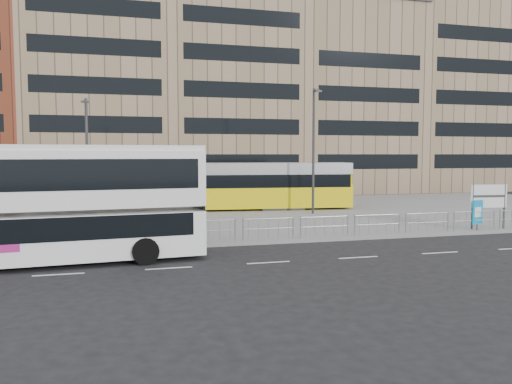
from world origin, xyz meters
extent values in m
plane|color=black|center=(0.00, 0.00, 0.00)|extent=(120.00, 120.00, 0.00)
cube|color=gray|center=(0.00, 12.00, 0.07)|extent=(64.00, 24.00, 0.15)
cube|color=gray|center=(0.00, 0.05, 0.07)|extent=(64.00, 0.25, 0.17)
cube|color=#947A5F|center=(-10.00, 34.00, 11.00)|extent=(14.00, 16.00, 22.00)
cube|color=#947A5F|center=(4.00, 34.00, 12.00)|extent=(14.00, 16.00, 24.00)
cube|color=#947A5F|center=(18.00, 34.00, 10.50)|extent=(14.00, 16.00, 21.00)
cube|color=#38383D|center=(18.00, 34.00, 21.60)|extent=(14.40, 16.40, 1.20)
cube|color=#947A5F|center=(32.00, 34.00, 11.50)|extent=(14.00, 16.00, 23.00)
cube|color=#38383D|center=(32.00, 34.00, 23.60)|extent=(14.40, 16.40, 1.20)
cylinder|color=#989BA1|center=(2.00, 0.50, 1.20)|extent=(32.00, 0.05, 0.05)
cylinder|color=#989BA1|center=(2.00, 0.50, 0.70)|extent=(32.00, 0.04, 0.04)
cube|color=white|center=(1.00, -4.00, 0.01)|extent=(62.00, 0.12, 0.01)
cube|color=white|center=(-10.40, -2.02, 1.14)|extent=(12.08, 3.68, 1.84)
cube|color=white|center=(-10.40, -2.02, 3.41)|extent=(12.08, 3.68, 2.27)
cube|color=white|center=(-10.40, -2.02, 4.60)|extent=(12.07, 3.57, 0.32)
cube|color=black|center=(-9.86, -1.98, 1.57)|extent=(9.93, 3.55, 0.92)
cube|color=black|center=(-10.40, -2.02, 3.62)|extent=(11.44, 3.67, 1.19)
cylinder|color=black|center=(-6.84, -3.12, 0.54)|extent=(1.10, 0.41, 1.08)
cylinder|color=black|center=(-7.06, -0.37, 0.54)|extent=(1.10, 0.41, 1.08)
cube|color=yellow|center=(-5.67, 14.74, 1.18)|extent=(30.62, 5.75, 1.74)
cube|color=black|center=(-5.67, 14.74, 2.38)|extent=(30.19, 5.74, 0.98)
cube|color=#B2B2B7|center=(-5.67, 14.74, 3.31)|extent=(30.60, 5.52, 0.87)
cube|color=yellow|center=(8.85, 13.37, 1.89)|extent=(1.53, 2.56, 2.83)
cylinder|color=#2D2D30|center=(-5.67, 14.74, 2.00)|extent=(2.83, 2.83, 3.27)
cube|color=#2D2D30|center=(4.08, 13.82, 0.42)|extent=(3.51, 3.04, 0.54)
cube|color=#2D2D30|center=(-15.43, 15.66, 0.42)|extent=(3.51, 3.04, 0.54)
cylinder|color=#2D2D30|center=(11.47, 0.90, 1.41)|extent=(0.11, 0.11, 2.53)
cylinder|color=#2D2D30|center=(13.44, 0.70, 1.41)|extent=(0.11, 0.11, 2.53)
cube|color=white|center=(12.45, 0.80, 2.02)|extent=(2.20, 0.31, 1.32)
cylinder|color=#2D2D30|center=(11.56, 0.57, 0.60)|extent=(0.06, 0.06, 0.89)
cube|color=#0D8BC3|center=(11.56, 0.57, 1.16)|extent=(0.87, 0.33, 1.34)
cube|color=white|center=(11.56, 0.53, 1.16)|extent=(0.54, 0.18, 0.56)
imported|color=black|center=(-6.70, 2.38, 1.06)|extent=(0.52, 0.72, 1.83)
cylinder|color=#2D2D30|center=(-10.03, 1.42, 1.65)|extent=(0.12, 0.12, 3.00)
imported|color=#2D2D30|center=(-10.03, 1.42, 2.75)|extent=(0.22, 0.24, 1.00)
cylinder|color=#2D2D30|center=(-9.88, 9.94, 4.02)|extent=(0.18, 0.18, 7.74)
cylinder|color=#2D2D30|center=(-9.88, 9.54, 7.69)|extent=(0.14, 0.90, 0.14)
cube|color=#2D2D30|center=(-9.88, 9.09, 7.59)|extent=(0.45, 0.20, 0.12)
cylinder|color=#2D2D30|center=(5.43, 10.20, 4.60)|extent=(0.18, 0.18, 8.90)
cylinder|color=#2D2D30|center=(5.43, 9.80, 8.85)|extent=(0.14, 0.90, 0.14)
cube|color=#2D2D30|center=(5.43, 9.35, 8.75)|extent=(0.45, 0.20, 0.12)
cylinder|color=#31251B|center=(-14.38, 9.70, 1.94)|extent=(0.44, 0.44, 3.58)
camera|label=1|loc=(-7.53, -23.22, 4.40)|focal=35.00mm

